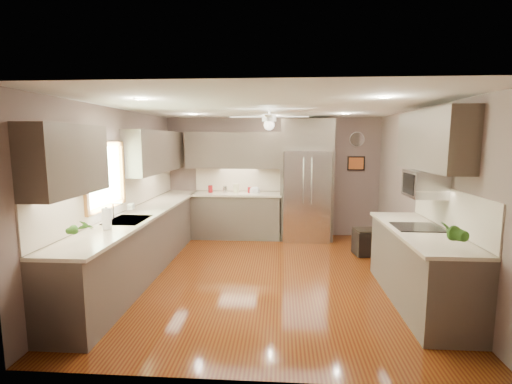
# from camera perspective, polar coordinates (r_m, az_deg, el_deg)

# --- Properties ---
(floor) EXTENTS (5.00, 5.00, 0.00)m
(floor) POSITION_cam_1_polar(r_m,az_deg,el_deg) (5.76, 1.82, -12.67)
(floor) COLOR #4A1909
(floor) RESTS_ON ground
(ceiling) EXTENTS (5.00, 5.00, 0.00)m
(ceiling) POSITION_cam_1_polar(r_m,az_deg,el_deg) (5.41, 1.94, 12.93)
(ceiling) COLOR white
(ceiling) RESTS_ON ground
(wall_back) EXTENTS (4.50, 0.00, 4.50)m
(wall_back) POSITION_cam_1_polar(r_m,az_deg,el_deg) (7.93, 2.52, 2.32)
(wall_back) COLOR #6B5752
(wall_back) RESTS_ON ground
(wall_front) EXTENTS (4.50, 0.00, 4.50)m
(wall_front) POSITION_cam_1_polar(r_m,az_deg,el_deg) (3.00, 0.16, -7.16)
(wall_front) COLOR #6B5752
(wall_front) RESTS_ON ground
(wall_left) EXTENTS (0.00, 5.00, 5.00)m
(wall_left) POSITION_cam_1_polar(r_m,az_deg,el_deg) (5.97, -20.26, -0.05)
(wall_left) COLOR #6B5752
(wall_left) RESTS_ON ground
(wall_right) EXTENTS (0.00, 5.00, 5.00)m
(wall_right) POSITION_cam_1_polar(r_m,az_deg,el_deg) (5.82, 24.59, -0.47)
(wall_right) COLOR #6B5752
(wall_right) RESTS_ON ground
(canister_a) EXTENTS (0.12, 0.12, 0.15)m
(canister_a) POSITION_cam_1_polar(r_m,az_deg,el_deg) (7.81, -7.03, 0.48)
(canister_a) COLOR maroon
(canister_a) RESTS_ON back_run
(canister_b) EXTENTS (0.11, 0.11, 0.14)m
(canister_b) POSITION_cam_1_polar(r_m,az_deg,el_deg) (7.76, -4.77, 0.39)
(canister_b) COLOR silver
(canister_b) RESTS_ON back_run
(canister_c) EXTENTS (0.12, 0.12, 0.19)m
(canister_c) POSITION_cam_1_polar(r_m,az_deg,el_deg) (7.74, -3.08, 0.54)
(canister_c) COLOR beige
(canister_c) RESTS_ON back_run
(canister_d) EXTENTS (0.11, 0.11, 0.13)m
(canister_d) POSITION_cam_1_polar(r_m,az_deg,el_deg) (7.72, -0.98, 0.30)
(canister_d) COLOR maroon
(canister_d) RESTS_ON back_run
(soap_bottle) EXTENTS (0.09, 0.10, 0.19)m
(soap_bottle) POSITION_cam_1_polar(r_m,az_deg,el_deg) (5.96, -18.61, -2.09)
(soap_bottle) COLOR white
(soap_bottle) RESTS_ON left_run
(potted_plant_left) EXTENTS (0.20, 0.16, 0.33)m
(potted_plant_left) POSITION_cam_1_polar(r_m,az_deg,el_deg) (4.39, -25.33, -5.01)
(potted_plant_left) COLOR #2F621C
(potted_plant_left) RESTS_ON left_run
(potted_plant_right) EXTENTS (0.24, 0.21, 0.36)m
(potted_plant_right) POSITION_cam_1_polar(r_m,az_deg,el_deg) (4.23, 28.03, -5.48)
(potted_plant_right) COLOR #2F621C
(potted_plant_right) RESTS_ON right_run
(bowl) EXTENTS (0.25, 0.25, 0.05)m
(bowl) POSITION_cam_1_polar(r_m,az_deg,el_deg) (7.66, -0.18, -0.01)
(bowl) COLOR beige
(bowl) RESTS_ON back_run
(left_run) EXTENTS (0.65, 4.70, 1.45)m
(left_run) POSITION_cam_1_polar(r_m,az_deg,el_deg) (6.14, -16.80, -6.97)
(left_run) COLOR #4B3E36
(left_run) RESTS_ON ground
(back_run) EXTENTS (1.85, 0.65, 1.45)m
(back_run) POSITION_cam_1_polar(r_m,az_deg,el_deg) (7.81, -2.91, -3.46)
(back_run) COLOR #4B3E36
(back_run) RESTS_ON ground
(uppers) EXTENTS (4.50, 4.70, 0.95)m
(uppers) POSITION_cam_1_polar(r_m,az_deg,el_deg) (6.17, -4.79, 6.46)
(uppers) COLOR #4B3E36
(uppers) RESTS_ON wall_left
(window) EXTENTS (0.05, 1.12, 0.92)m
(window) POSITION_cam_1_polar(r_m,az_deg,el_deg) (5.47, -22.25, 2.33)
(window) COLOR #BFF2B2
(window) RESTS_ON wall_left
(sink) EXTENTS (0.50, 0.70, 0.32)m
(sink) POSITION_cam_1_polar(r_m,az_deg,el_deg) (5.45, -19.16, -4.39)
(sink) COLOR silver
(sink) RESTS_ON left_run
(refrigerator) EXTENTS (1.06, 0.75, 2.45)m
(refrigerator) POSITION_cam_1_polar(r_m,az_deg,el_deg) (7.61, 7.73, 1.55)
(refrigerator) COLOR silver
(refrigerator) RESTS_ON ground
(right_run) EXTENTS (0.70, 2.20, 1.45)m
(right_run) POSITION_cam_1_polar(r_m,az_deg,el_deg) (5.15, 23.85, -10.22)
(right_run) COLOR #4B3E36
(right_run) RESTS_ON ground
(microwave) EXTENTS (0.43, 0.55, 0.34)m
(microwave) POSITION_cam_1_polar(r_m,az_deg,el_deg) (5.21, 24.54, 1.16)
(microwave) COLOR silver
(microwave) RESTS_ON wall_right
(ceiling_fan) EXTENTS (1.18, 1.18, 0.32)m
(ceiling_fan) POSITION_cam_1_polar(r_m,az_deg,el_deg) (5.70, 2.04, 10.99)
(ceiling_fan) COLOR white
(ceiling_fan) RESTS_ON ceiling
(recessed_lights) EXTENTS (2.84, 3.14, 0.01)m
(recessed_lights) POSITION_cam_1_polar(r_m,az_deg,el_deg) (5.81, 1.67, 12.53)
(recessed_lights) COLOR white
(recessed_lights) RESTS_ON ceiling
(wall_clock) EXTENTS (0.30, 0.03, 0.30)m
(wall_clock) POSITION_cam_1_polar(r_m,az_deg,el_deg) (8.03, 15.26, 7.83)
(wall_clock) COLOR white
(wall_clock) RESTS_ON wall_back
(framed_print) EXTENTS (0.36, 0.03, 0.30)m
(framed_print) POSITION_cam_1_polar(r_m,az_deg,el_deg) (8.04, 15.14, 4.27)
(framed_print) COLOR black
(framed_print) RESTS_ON wall_back
(stool) EXTENTS (0.43, 0.43, 0.46)m
(stool) POSITION_cam_1_polar(r_m,az_deg,el_deg) (6.91, 16.47, -7.40)
(stool) COLOR black
(stool) RESTS_ON ground
(paper_towel) EXTENTS (0.11, 0.11, 0.28)m
(paper_towel) POSITION_cam_1_polar(r_m,az_deg,el_deg) (4.91, -21.99, -3.80)
(paper_towel) COLOR white
(paper_towel) RESTS_ON left_run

